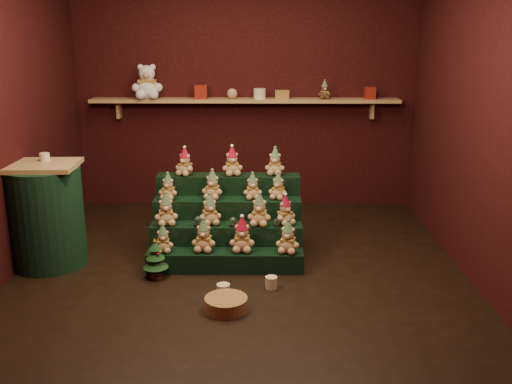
{
  "coord_description": "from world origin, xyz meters",
  "views": [
    {
      "loc": [
        0.2,
        -4.82,
        2.07
      ],
      "look_at": [
        0.15,
        0.25,
        0.65
      ],
      "focal_mm": 40.0,
      "sensor_mm": 36.0,
      "label": 1
    }
  ],
  "objects_px": {
    "snow_globe_c": "(277,222)",
    "mug_left": "(223,290)",
    "brown_bear": "(325,90)",
    "riser_tier_front": "(225,261)",
    "snow_globe_b": "(233,222)",
    "white_bear": "(147,77)",
    "snow_globe_a": "(198,221)",
    "side_table": "(46,215)",
    "mini_christmas_tree": "(155,258)",
    "mug_right": "(271,282)",
    "wicker_basket": "(226,304)"
  },
  "relations": [
    {
      "from": "snow_globe_b",
      "to": "wicker_basket",
      "type": "distance_m",
      "value": 0.99
    },
    {
      "from": "snow_globe_c",
      "to": "mini_christmas_tree",
      "type": "height_order",
      "value": "snow_globe_c"
    },
    {
      "from": "mini_christmas_tree",
      "to": "wicker_basket",
      "type": "height_order",
      "value": "mini_christmas_tree"
    },
    {
      "from": "snow_globe_b",
      "to": "snow_globe_c",
      "type": "distance_m",
      "value": 0.4
    },
    {
      "from": "mug_left",
      "to": "mug_right",
      "type": "distance_m",
      "value": 0.42
    },
    {
      "from": "riser_tier_front",
      "to": "wicker_basket",
      "type": "distance_m",
      "value": 0.77
    },
    {
      "from": "mug_right",
      "to": "wicker_basket",
      "type": "xyz_separation_m",
      "value": [
        -0.35,
        -0.4,
        0.0
      ]
    },
    {
      "from": "snow_globe_c",
      "to": "wicker_basket",
      "type": "relative_size",
      "value": 0.25
    },
    {
      "from": "mini_christmas_tree",
      "to": "mug_right",
      "type": "distance_m",
      "value": 1.03
    },
    {
      "from": "snow_globe_b",
      "to": "mug_left",
      "type": "xyz_separation_m",
      "value": [
        -0.05,
        -0.7,
        -0.35
      ]
    },
    {
      "from": "mini_christmas_tree",
      "to": "mug_left",
      "type": "xyz_separation_m",
      "value": [
        0.61,
        -0.37,
        -0.13
      ]
    },
    {
      "from": "snow_globe_a",
      "to": "white_bear",
      "type": "relative_size",
      "value": 0.19
    },
    {
      "from": "snow_globe_b",
      "to": "wicker_basket",
      "type": "height_order",
      "value": "snow_globe_b"
    },
    {
      "from": "mug_right",
      "to": "white_bear",
      "type": "distance_m",
      "value": 3.07
    },
    {
      "from": "mug_left",
      "to": "wicker_basket",
      "type": "xyz_separation_m",
      "value": [
        0.04,
        -0.23,
        -0.0
      ]
    },
    {
      "from": "snow_globe_a",
      "to": "wicker_basket",
      "type": "distance_m",
      "value": 1.04
    },
    {
      "from": "mini_christmas_tree",
      "to": "mug_right",
      "type": "height_order",
      "value": "mini_christmas_tree"
    },
    {
      "from": "mini_christmas_tree",
      "to": "mug_right",
      "type": "relative_size",
      "value": 3.65
    },
    {
      "from": "mini_christmas_tree",
      "to": "mug_left",
      "type": "bearing_deg",
      "value": -30.95
    },
    {
      "from": "brown_bear",
      "to": "mug_left",
      "type": "bearing_deg",
      "value": -118.33
    },
    {
      "from": "mug_left",
      "to": "snow_globe_a",
      "type": "bearing_deg",
      "value": 111.33
    },
    {
      "from": "wicker_basket",
      "to": "side_table",
      "type": "bearing_deg",
      "value": 151.82
    },
    {
      "from": "snow_globe_c",
      "to": "mug_right",
      "type": "bearing_deg",
      "value": -96.35
    },
    {
      "from": "wicker_basket",
      "to": "white_bear",
      "type": "distance_m",
      "value": 3.25
    },
    {
      "from": "mug_right",
      "to": "brown_bear",
      "type": "distance_m",
      "value": 2.73
    },
    {
      "from": "riser_tier_front",
      "to": "brown_bear",
      "type": "bearing_deg",
      "value": 61.11
    },
    {
      "from": "snow_globe_b",
      "to": "snow_globe_a",
      "type": "bearing_deg",
      "value": 180.0
    },
    {
      "from": "snow_globe_c",
      "to": "side_table",
      "type": "relative_size",
      "value": 0.09
    },
    {
      "from": "mug_left",
      "to": "snow_globe_c",
      "type": "bearing_deg",
      "value": 57.06
    },
    {
      "from": "mini_christmas_tree",
      "to": "wicker_basket",
      "type": "xyz_separation_m",
      "value": [
        0.65,
        -0.6,
        -0.13
      ]
    },
    {
      "from": "white_bear",
      "to": "side_table",
      "type": "bearing_deg",
      "value": -114.55
    },
    {
      "from": "snow_globe_b",
      "to": "side_table",
      "type": "xyz_separation_m",
      "value": [
        -1.69,
        -0.03,
        0.07
      ]
    },
    {
      "from": "riser_tier_front",
      "to": "mini_christmas_tree",
      "type": "bearing_deg",
      "value": -164.17
    },
    {
      "from": "snow_globe_a",
      "to": "side_table",
      "type": "distance_m",
      "value": 1.37
    },
    {
      "from": "mug_right",
      "to": "white_bear",
      "type": "relative_size",
      "value": 0.2
    },
    {
      "from": "snow_globe_a",
      "to": "mini_christmas_tree",
      "type": "height_order",
      "value": "snow_globe_a"
    },
    {
      "from": "snow_globe_b",
      "to": "white_bear",
      "type": "xyz_separation_m",
      "value": [
        -1.06,
        1.74,
        1.16
      ]
    },
    {
      "from": "mug_right",
      "to": "brown_bear",
      "type": "relative_size",
      "value": 0.48
    },
    {
      "from": "snow_globe_a",
      "to": "snow_globe_c",
      "type": "distance_m",
      "value": 0.72
    },
    {
      "from": "mug_left",
      "to": "brown_bear",
      "type": "distance_m",
      "value": 2.98
    },
    {
      "from": "wicker_basket",
      "to": "white_bear",
      "type": "height_order",
      "value": "white_bear"
    },
    {
      "from": "snow_globe_c",
      "to": "white_bear",
      "type": "height_order",
      "value": "white_bear"
    },
    {
      "from": "riser_tier_front",
      "to": "mug_left",
      "type": "height_order",
      "value": "riser_tier_front"
    },
    {
      "from": "white_bear",
      "to": "brown_bear",
      "type": "distance_m",
      "value": 2.05
    },
    {
      "from": "wicker_basket",
      "to": "snow_globe_b",
      "type": "bearing_deg",
      "value": 89.32
    },
    {
      "from": "snow_globe_c",
      "to": "mini_christmas_tree",
      "type": "xyz_separation_m",
      "value": [
        -1.06,
        -0.33,
        -0.22
      ]
    },
    {
      "from": "side_table",
      "to": "mini_christmas_tree",
      "type": "xyz_separation_m",
      "value": [
        1.03,
        -0.3,
        -0.29
      ]
    },
    {
      "from": "white_bear",
      "to": "riser_tier_front",
      "type": "bearing_deg",
      "value": -67.35
    },
    {
      "from": "snow_globe_c",
      "to": "mug_left",
      "type": "distance_m",
      "value": 0.9
    },
    {
      "from": "riser_tier_front",
      "to": "snow_globe_b",
      "type": "height_order",
      "value": "snow_globe_b"
    }
  ]
}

